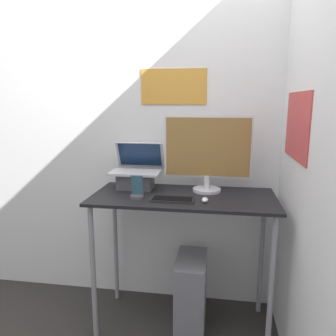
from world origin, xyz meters
TOP-DOWN VIEW (x-y plane):
  - wall_back at (-0.00, 0.64)m, footprint 6.00×0.06m
  - wall_side_right at (0.68, 0.00)m, footprint 0.06×6.00m
  - desk at (0.00, 0.28)m, footprint 1.19×0.55m
  - laptop at (-0.35, 0.41)m, footprint 0.35×0.30m
  - monitor at (0.15, 0.41)m, footprint 0.58×0.19m
  - keyboard at (-0.05, 0.15)m, footprint 0.27×0.11m
  - mouse at (0.15, 0.15)m, footprint 0.04×0.06m
  - cell_phone at (-0.29, 0.18)m, footprint 0.08×0.08m
  - computer_tower at (0.06, 0.27)m, footprint 0.20×0.37m

SIDE VIEW (x-z plane):
  - computer_tower at x=0.06m, z-range 0.00..0.51m
  - desk at x=0.00m, z-range 0.35..1.29m
  - keyboard at x=-0.05m, z-range 0.94..0.96m
  - mouse at x=0.15m, z-range 0.94..0.97m
  - cell_phone at x=-0.29m, z-range 0.91..1.06m
  - laptop at x=-0.35m, z-range 0.88..1.19m
  - monitor at x=0.15m, z-range 0.95..1.46m
  - wall_side_right at x=0.68m, z-range 0.00..2.60m
  - wall_back at x=0.00m, z-range 0.00..2.60m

